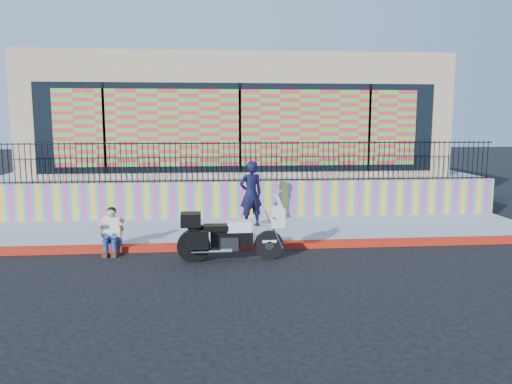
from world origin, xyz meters
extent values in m
plane|color=black|center=(0.00, 0.00, 0.00)|extent=(90.00, 90.00, 0.00)
cube|color=#AD280C|center=(0.00, 0.00, 0.07)|extent=(16.00, 0.30, 0.15)
cube|color=#909AAD|center=(0.00, 1.65, 0.07)|extent=(16.00, 3.00, 0.15)
cube|color=#D93994|center=(0.00, 3.25, 0.70)|extent=(16.00, 0.20, 1.10)
cube|color=#909AAD|center=(0.00, 8.35, 0.62)|extent=(16.00, 10.00, 1.25)
cube|color=tan|center=(0.00, 8.15, 3.25)|extent=(14.00, 8.00, 4.00)
cube|color=black|center=(0.00, 4.13, 2.85)|extent=(12.60, 0.04, 2.80)
cube|color=#E33247|center=(0.00, 4.10, 2.85)|extent=(11.48, 0.02, 2.40)
cylinder|color=black|center=(0.34, -0.97, 0.33)|extent=(0.65, 0.14, 0.65)
cylinder|color=black|center=(-1.34, -0.97, 0.33)|extent=(0.65, 0.14, 0.65)
cube|color=black|center=(-0.50, -0.97, 0.49)|extent=(0.94, 0.28, 0.34)
cube|color=silver|center=(-0.55, -0.97, 0.39)|extent=(0.39, 0.34, 0.30)
cube|color=silver|center=(-0.32, -0.97, 0.77)|extent=(0.54, 0.32, 0.24)
cube|color=black|center=(-0.84, -0.97, 0.75)|extent=(0.54, 0.34, 0.12)
cube|color=silver|center=(0.52, -0.97, 0.97)|extent=(0.30, 0.51, 0.41)
cube|color=silver|center=(0.56, -0.97, 1.28)|extent=(0.18, 0.45, 0.33)
cube|color=black|center=(-1.39, -0.97, 0.94)|extent=(0.43, 0.41, 0.30)
cube|color=black|center=(-1.24, -1.27, 0.54)|extent=(0.47, 0.18, 0.39)
cube|color=black|center=(-1.24, -0.68, 0.54)|extent=(0.47, 0.18, 0.39)
cube|color=silver|center=(0.34, -0.97, 0.42)|extent=(0.32, 0.16, 0.06)
imported|color=black|center=(0.16, 1.89, 1.06)|extent=(0.77, 0.61, 1.83)
cube|color=navy|center=(-3.26, 0.01, 0.24)|extent=(0.36, 0.28, 0.18)
cube|color=white|center=(-3.26, -0.03, 0.59)|extent=(0.38, 0.27, 0.54)
sphere|color=tan|center=(-3.26, -0.07, 0.95)|extent=(0.21, 0.21, 0.21)
cube|color=#472814|center=(-3.36, -0.43, 0.05)|extent=(0.11, 0.26, 0.10)
cube|color=#472814|center=(-3.16, -0.43, 0.05)|extent=(0.11, 0.26, 0.10)
camera|label=1|loc=(-0.94, -11.75, 3.08)|focal=35.00mm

